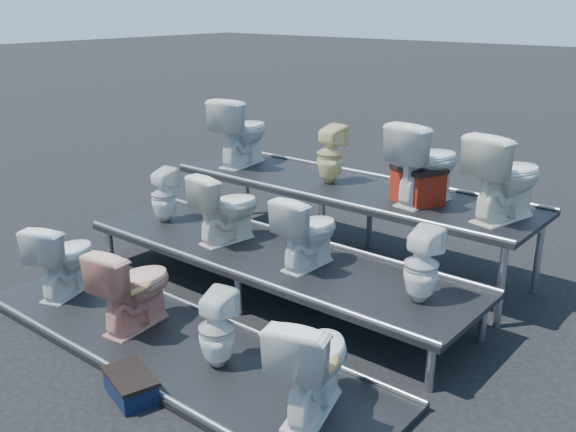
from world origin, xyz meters
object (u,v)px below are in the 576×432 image
Objects in this scene: toilet_2 at (217,329)px; toilet_9 at (330,154)px; toilet_7 at (422,265)px; toilet_10 at (426,162)px; toilet_8 at (241,131)px; toilet_5 at (226,207)px; red_crate at (418,187)px; toilet_11 at (506,176)px; toilet_0 at (64,257)px; toilet_4 at (164,195)px; step_stool at (131,387)px; toilet_1 at (134,286)px; toilet_3 at (312,361)px; toilet_6 at (308,231)px.

toilet_2 is 0.97× the size of toilet_9.
toilet_10 is (-0.69, 1.30, 0.50)m from toilet_7.
toilet_10 is (2.53, 0.00, -0.00)m from toilet_8.
toilet_8 is (-1.00, 1.30, 0.46)m from toilet_5.
toilet_5 is 1.95m from red_crate.
toilet_2 is at bearing 79.25° from toilet_11.
toilet_0 reaches higher than toilet_2.
toilet_10 is (2.50, 1.30, 0.52)m from toilet_4.
toilet_5 is (0.95, 1.30, 0.39)m from toilet_0.
toilet_1 is at bearing 155.88° from step_stool.
red_crate is (1.48, 1.26, 0.20)m from toilet_5.
toilet_0 is at bearing -16.24° from toilet_3.
toilet_3 is at bearing 126.46° from toilet_9.
toilet_11 is at bearing 82.45° from step_stool.
toilet_9 is at bearing -33.60° from toilet_7.
red_crate is at bearing 16.66° from toilet_11.
toilet_6 is 1.46m from toilet_10.
toilet_4 is (-3.07, 1.30, 0.31)m from toilet_3.
toilet_2 is 0.94m from toilet_3.
toilet_11 is at bearing -177.31° from toilet_9.
toilet_4 is at bearing 47.00° from toilet_9.
toilet_7 is 1.48m from red_crate.
toilet_2 is at bearing 172.53° from toilet_1.
toilet_11 is (3.30, 2.60, 0.84)m from toilet_0.
toilet_8 is 1.36m from toilet_9.
step_stool is at bearing 139.58° from toilet_0.
toilet_5 is 2.06m from toilet_10.
toilet_8 reaches higher than toilet_3.
toilet_11 is (2.22, 2.60, 0.83)m from toilet_1.
toilet_5 is 1.14× the size of toilet_7.
toilet_11 is (0.82, 0.00, -0.00)m from toilet_10.
toilet_0 is 0.89× the size of toilet_8.
toilet_10 reaches higher than step_stool.
toilet_10 reaches higher than toilet_4.
red_crate is at bearing -159.50° from toilet_4.
toilet_7 is 2.31m from toilet_9.
toilet_4 is 0.73× the size of toilet_11.
toilet_3 is at bearing 45.34° from step_stool.
toilet_1 is 3.51m from toilet_11.
toilet_5 is 1.40m from toilet_9.
toilet_8 is at bearing 2.69° from toilet_9.
toilet_11 is at bearing 26.30° from red_crate.
toilet_5 is at bearing -58.42° from toilet_2.
red_crate is (-0.87, -0.04, -0.25)m from toilet_11.
toilet_6 is at bearing 102.17° from step_stool.
toilet_7 is 3.50m from toilet_8.
toilet_1 is 1.63m from toilet_6.
step_stool is (1.86, -0.66, -0.35)m from toilet_0.
toilet_3 is at bearing 129.99° from toilet_6.
toilet_2 is at bearing 142.05° from toilet_4.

